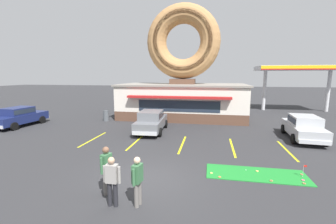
{
  "coord_description": "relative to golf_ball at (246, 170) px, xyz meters",
  "views": [
    {
      "loc": [
        2.48,
        -8.31,
        4.23
      ],
      "look_at": [
        -0.04,
        5.0,
        2.0
      ],
      "focal_mm": 24.0,
      "sensor_mm": 36.0,
      "label": 1
    }
  ],
  "objects": [
    {
      "name": "parking_stripe_far_left",
      "position": [
        -9.28,
        3.38,
        -0.05
      ],
      "size": [
        0.12,
        3.6,
        0.01
      ],
      "primitive_type": "cube",
      "color": "yellow",
      "rests_on": "ground"
    },
    {
      "name": "parking_stripe_centre",
      "position": [
        -0.28,
        3.38,
        -0.05
      ],
      "size": [
        0.12,
        3.6,
        0.01
      ],
      "primitive_type": "cube",
      "color": "yellow",
      "rests_on": "ground"
    },
    {
      "name": "parking_stripe_left",
      "position": [
        -6.28,
        3.38,
        -0.05
      ],
      "size": [
        0.12,
        3.6,
        0.01
      ],
      "primitive_type": "cube",
      "color": "yellow",
      "rests_on": "ground"
    },
    {
      "name": "mini_donut_near_left",
      "position": [
        -1.18,
        -0.92,
        -0.0
      ],
      "size": [
        0.13,
        0.13,
        0.04
      ],
      "primitive_type": "torus",
      "color": "#D17F47",
      "rests_on": "putting_mat"
    },
    {
      "name": "gas_station_canopy",
      "position": [
        8.3,
        19.16,
        4.81
      ],
      "size": [
        9.0,
        4.46,
        5.3
      ],
      "color": "silver",
      "rests_on": "ground"
    },
    {
      "name": "pedestrian_blue_sweater_man",
      "position": [
        -3.88,
        -3.47,
        0.87
      ],
      "size": [
        0.3,
        0.59,
        1.67
      ],
      "color": "slate",
      "rests_on": "ground"
    },
    {
      "name": "ground_plane",
      "position": [
        -4.14,
        -1.62,
        -0.05
      ],
      "size": [
        160.0,
        160.0,
        0.0
      ],
      "primitive_type": "plane",
      "color": "#2D2D30"
    },
    {
      "name": "parking_stripe_mid_right",
      "position": [
        2.72,
        3.38,
        -0.05
      ],
      "size": [
        0.12,
        3.6,
        0.01
      ],
      "primitive_type": "cube",
      "color": "yellow",
      "rests_on": "ground"
    },
    {
      "name": "golf_ball",
      "position": [
        0.0,
        0.0,
        0.0
      ],
      "size": [
        0.04,
        0.04,
        0.04
      ],
      "primitive_type": "sphere",
      "color": "white",
      "rests_on": "putting_mat"
    },
    {
      "name": "car_navy",
      "position": [
        -17.3,
        5.85,
        0.82
      ],
      "size": [
        2.22,
        4.67,
        1.6
      ],
      "color": "navy",
      "rests_on": "ground"
    },
    {
      "name": "pedestrian_leather_jacket_man",
      "position": [
        -5.2,
        -2.95,
        0.93
      ],
      "size": [
        0.32,
        0.58,
        1.76
      ],
      "color": "slate",
      "rests_on": "ground"
    },
    {
      "name": "donut_shop_building",
      "position": [
        -4.4,
        12.32,
        3.69
      ],
      "size": [
        12.3,
        6.75,
        10.96
      ],
      "color": "brown",
      "rests_on": "ground"
    },
    {
      "name": "putting_flag_pin",
      "position": [
        2.25,
        -0.28,
        0.39
      ],
      "size": [
        0.13,
        0.01,
        0.55
      ],
      "color": "silver",
      "rests_on": "putting_mat"
    },
    {
      "name": "putting_mat",
      "position": [
        0.37,
        -0.29,
        -0.04
      ],
      "size": [
        4.18,
        1.53,
        0.03
      ],
      "primitive_type": "cube",
      "color": "#1E842D",
      "rests_on": "ground"
    },
    {
      "name": "pedestrian_hooded_kid",
      "position": [
        -4.68,
        -3.63,
        0.88
      ],
      "size": [
        0.6,
        0.24,
        1.67
      ],
      "color": "#232328",
      "rests_on": "ground"
    },
    {
      "name": "mini_donut_mid_right",
      "position": [
        2.12,
        -0.59,
        -0.0
      ],
      "size": [
        0.13,
        0.13,
        0.04
      ],
      "primitive_type": "torus",
      "color": "#D8667F",
      "rests_on": "putting_mat"
    },
    {
      "name": "mini_donut_far_centre",
      "position": [
        0.47,
        -0.03,
        -0.0
      ],
      "size": [
        0.13,
        0.13,
        0.04
      ],
      "primitive_type": "torus",
      "color": "#E5C666",
      "rests_on": "putting_mat"
    },
    {
      "name": "mini_donut_far_left",
      "position": [
        -1.51,
        -0.61,
        -0.0
      ],
      "size": [
        0.13,
        0.13,
        0.04
      ],
      "primitive_type": "torus",
      "color": "#E5C666",
      "rests_on": "putting_mat"
    },
    {
      "name": "trash_bin",
      "position": [
        -11.15,
        9.2,
        0.45
      ],
      "size": [
        0.57,
        0.57,
        0.97
      ],
      "color": "#51565B",
      "rests_on": "ground"
    },
    {
      "name": "mini_donut_near_right",
      "position": [
        2.05,
        -0.89,
        -0.0
      ],
      "size": [
        0.13,
        0.13,
        0.04
      ],
      "primitive_type": "torus",
      "color": "#A5724C",
      "rests_on": "putting_mat"
    },
    {
      "name": "car_silver",
      "position": [
        4.48,
        5.99,
        0.82
      ],
      "size": [
        2.22,
        4.67,
        1.6
      ],
      "color": "#B2B5BA",
      "rests_on": "ground"
    },
    {
      "name": "mini_donut_mid_centre",
      "position": [
        0.84,
        -0.89,
        -0.0
      ],
      "size": [
        0.13,
        0.13,
        0.04
      ],
      "primitive_type": "torus",
      "color": "#A5724C",
      "rests_on": "putting_mat"
    },
    {
      "name": "mini_donut_mid_left",
      "position": [
        2.28,
        -0.03,
        -0.0
      ],
      "size": [
        0.13,
        0.13,
        0.04
      ],
      "primitive_type": "torus",
      "color": "#A5724C",
      "rests_on": "putting_mat"
    },
    {
      "name": "parking_stripe_mid_left",
      "position": [
        -3.28,
        3.38,
        -0.05
      ],
      "size": [
        0.12,
        3.6,
        0.01
      ],
      "primitive_type": "cube",
      "color": "yellow",
      "rests_on": "ground"
    },
    {
      "name": "car_grey",
      "position": [
        -5.97,
        6.08,
        0.82
      ],
      "size": [
        2.14,
        4.63,
        1.6
      ],
      "color": "slate",
      "rests_on": "ground"
    }
  ]
}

